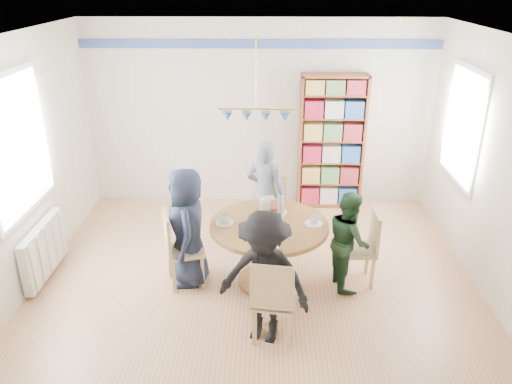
{
  "coord_description": "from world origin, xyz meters",
  "views": [
    {
      "loc": [
        0.11,
        -4.58,
        3.25
      ],
      "look_at": [
        0.0,
        0.4,
        1.05
      ],
      "focal_mm": 35.0,
      "sensor_mm": 36.0,
      "label": 1
    }
  ],
  "objects_px": {
    "chair_far": "(272,207)",
    "chair_right": "(364,244)",
    "bookshelf": "(331,144)",
    "chair_near": "(273,298)",
    "person_near": "(264,278)",
    "chair_left": "(178,246)",
    "person_right": "(349,240)",
    "dining_table": "(269,239)",
    "person_left": "(187,228)",
    "radiator": "(44,250)",
    "person_far": "(266,193)"
  },
  "relations": [
    {
      "from": "chair_far",
      "to": "chair_right",
      "type": "bearing_deg",
      "value": -43.5
    },
    {
      "from": "bookshelf",
      "to": "chair_near",
      "type": "bearing_deg",
      "value": -105.57
    },
    {
      "from": "person_near",
      "to": "bookshelf",
      "type": "distance_m",
      "value": 3.21
    },
    {
      "from": "chair_left",
      "to": "person_near",
      "type": "xyz_separation_m",
      "value": [
        0.96,
        -0.89,
        0.18
      ]
    },
    {
      "from": "chair_left",
      "to": "person_right",
      "type": "relative_size",
      "value": 0.79
    },
    {
      "from": "chair_far",
      "to": "bookshelf",
      "type": "bearing_deg",
      "value": 51.77
    },
    {
      "from": "dining_table",
      "to": "person_left",
      "type": "relative_size",
      "value": 0.95
    },
    {
      "from": "chair_left",
      "to": "chair_right",
      "type": "distance_m",
      "value": 2.07
    },
    {
      "from": "radiator",
      "to": "dining_table",
      "type": "xyz_separation_m",
      "value": [
        2.56,
        -0.07,
        0.21
      ]
    },
    {
      "from": "person_right",
      "to": "bookshelf",
      "type": "relative_size",
      "value": 0.57
    },
    {
      "from": "chair_far",
      "to": "person_right",
      "type": "xyz_separation_m",
      "value": [
        0.83,
        -1.03,
        0.09
      ]
    },
    {
      "from": "dining_table",
      "to": "bookshelf",
      "type": "height_order",
      "value": "bookshelf"
    },
    {
      "from": "radiator",
      "to": "dining_table",
      "type": "distance_m",
      "value": 2.57
    },
    {
      "from": "person_left",
      "to": "person_far",
      "type": "distance_m",
      "value": 1.25
    },
    {
      "from": "bookshelf",
      "to": "person_right",
      "type": "bearing_deg",
      "value": -90.8
    },
    {
      "from": "person_left",
      "to": "person_near",
      "type": "bearing_deg",
      "value": 33.13
    },
    {
      "from": "dining_table",
      "to": "chair_far",
      "type": "height_order",
      "value": "chair_far"
    },
    {
      "from": "chair_right",
      "to": "person_right",
      "type": "height_order",
      "value": "person_right"
    },
    {
      "from": "chair_near",
      "to": "person_near",
      "type": "bearing_deg",
      "value": 149.82
    },
    {
      "from": "person_right",
      "to": "person_far",
      "type": "height_order",
      "value": "person_far"
    },
    {
      "from": "chair_right",
      "to": "person_near",
      "type": "bearing_deg",
      "value": -138.17
    },
    {
      "from": "dining_table",
      "to": "person_far",
      "type": "relative_size",
      "value": 0.94
    },
    {
      "from": "radiator",
      "to": "chair_near",
      "type": "bearing_deg",
      "value": -22.13
    },
    {
      "from": "person_left",
      "to": "person_far",
      "type": "relative_size",
      "value": 0.98
    },
    {
      "from": "chair_near",
      "to": "bookshelf",
      "type": "relative_size",
      "value": 0.46
    },
    {
      "from": "person_left",
      "to": "chair_far",
      "type": "bearing_deg",
      "value": 128.39
    },
    {
      "from": "person_right",
      "to": "chair_near",
      "type": "bearing_deg",
      "value": 131.92
    },
    {
      "from": "chair_far",
      "to": "chair_near",
      "type": "bearing_deg",
      "value": -90.12
    },
    {
      "from": "chair_left",
      "to": "radiator",
      "type": "bearing_deg",
      "value": 175.67
    },
    {
      "from": "chair_far",
      "to": "person_left",
      "type": "bearing_deg",
      "value": -133.06
    },
    {
      "from": "person_far",
      "to": "person_left",
      "type": "bearing_deg",
      "value": 66.74
    },
    {
      "from": "chair_near",
      "to": "bookshelf",
      "type": "bearing_deg",
      "value": 74.43
    },
    {
      "from": "dining_table",
      "to": "chair_far",
      "type": "bearing_deg",
      "value": 87.64
    },
    {
      "from": "radiator",
      "to": "bookshelf",
      "type": "relative_size",
      "value": 0.51
    },
    {
      "from": "radiator",
      "to": "chair_right",
      "type": "relative_size",
      "value": 1.15
    },
    {
      "from": "chair_far",
      "to": "chair_near",
      "type": "relative_size",
      "value": 0.95
    },
    {
      "from": "radiator",
      "to": "chair_left",
      "type": "height_order",
      "value": "chair_left"
    },
    {
      "from": "dining_table",
      "to": "bookshelf",
      "type": "relative_size",
      "value": 0.66
    },
    {
      "from": "chair_near",
      "to": "chair_left",
      "type": "bearing_deg",
      "value": 137.96
    },
    {
      "from": "chair_near",
      "to": "person_near",
      "type": "height_order",
      "value": "person_near"
    },
    {
      "from": "radiator",
      "to": "chair_far",
      "type": "xyz_separation_m",
      "value": [
        2.61,
        0.95,
        0.12
      ]
    },
    {
      "from": "chair_right",
      "to": "person_left",
      "type": "xyz_separation_m",
      "value": [
        -1.96,
        -0.04,
        0.2
      ]
    },
    {
      "from": "chair_left",
      "to": "chair_far",
      "type": "bearing_deg",
      "value": 45.57
    },
    {
      "from": "radiator",
      "to": "chair_far",
      "type": "distance_m",
      "value": 2.78
    },
    {
      "from": "dining_table",
      "to": "chair_near",
      "type": "relative_size",
      "value": 1.45
    },
    {
      "from": "chair_right",
      "to": "person_right",
      "type": "relative_size",
      "value": 0.77
    },
    {
      "from": "person_right",
      "to": "person_far",
      "type": "distance_m",
      "value": 1.32
    },
    {
      "from": "chair_far",
      "to": "person_far",
      "type": "bearing_deg",
      "value": -134.02
    },
    {
      "from": "person_left",
      "to": "person_near",
      "type": "relative_size",
      "value": 1.02
    },
    {
      "from": "chair_left",
      "to": "chair_far",
      "type": "height_order",
      "value": "chair_left"
    }
  ]
}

